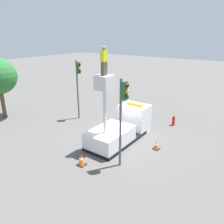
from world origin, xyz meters
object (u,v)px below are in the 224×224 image
at_px(fire_hydrant, 173,121).
at_px(traffic_cone_curbside, 156,145).
at_px(traffic_light_pole, 123,107).
at_px(bucket_truck, 121,128).
at_px(worker, 104,61).
at_px(traffic_cone_rear, 81,160).
at_px(traffic_light_across, 78,78).

relative_size(fire_hydrant, traffic_cone_curbside, 1.42).
bearing_deg(traffic_light_pole, bucket_truck, 34.54).
height_order(worker, traffic_light_pole, worker).
distance_m(bucket_truck, traffic_light_pole, 4.61).
height_order(fire_hydrant, traffic_cone_rear, fire_hydrant).
distance_m(traffic_light_pole, traffic_light_across, 8.77).
bearing_deg(bucket_truck, traffic_light_across, 76.19).
relative_size(traffic_light_pole, traffic_cone_rear, 7.04).
xyz_separation_m(bucket_truck, traffic_cone_rear, (-4.36, -0.00, -0.56)).
distance_m(worker, traffic_light_pole, 3.20).
bearing_deg(bucket_truck, worker, 180.00).
relative_size(bucket_truck, fire_hydrant, 6.76).
distance_m(traffic_cone_rear, traffic_cone_curbside, 5.35).
xyz_separation_m(traffic_light_pole, fire_hydrant, (7.91, -0.22, -3.37)).
bearing_deg(traffic_cone_curbside, traffic_cone_rear, 147.66).
bearing_deg(traffic_light_across, worker, -121.03).
height_order(worker, traffic_light_across, worker).
height_order(bucket_truck, traffic_cone_curbside, bucket_truck).
bearing_deg(traffic_light_across, fire_hydrant, -65.53).
bearing_deg(bucket_truck, traffic_light_pole, -145.46).
bearing_deg(fire_hydrant, worker, 161.91).
bearing_deg(traffic_cone_rear, traffic_light_across, 44.27).
bearing_deg(traffic_cone_rear, traffic_cone_curbside, -32.34).
relative_size(traffic_light_pole, traffic_light_across, 0.99).
height_order(worker, fire_hydrant, worker).
xyz_separation_m(fire_hydrant, traffic_cone_curbside, (-4.77, -0.61, -0.14)).
height_order(bucket_truck, traffic_light_across, traffic_light_across).
bearing_deg(traffic_cone_curbside, fire_hydrant, 7.24).
height_order(worker, traffic_cone_rear, worker).
distance_m(bucket_truck, traffic_light_across, 6.44).
bearing_deg(traffic_cone_rear, worker, 0.09).
height_order(bucket_truck, traffic_light_pole, traffic_light_pole).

